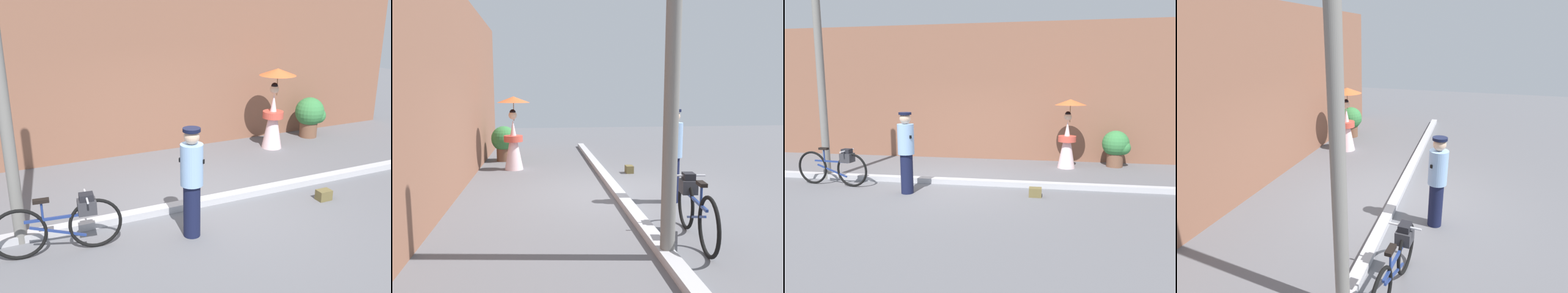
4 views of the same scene
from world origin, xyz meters
The scene contains 9 objects.
ground_plane centered at (0.00, 0.00, 0.00)m, with size 30.00×30.00×0.00m, color slate.
building_wall centered at (0.00, 3.31, 2.07)m, with size 14.00×0.40×4.15m, color brown.
sidewalk_curb centered at (0.00, 0.00, 0.06)m, with size 14.00×0.20×0.12m, color #B2B2B7.
bicycle_near_officer centered at (-2.52, -0.59, 0.46)m, with size 1.81×0.48×0.87m.
person_officer centered at (-0.68, -0.90, 0.92)m, with size 0.34×0.34×1.72m.
person_with_parasol centered at (2.84, 2.19, 0.99)m, with size 0.85×0.85×1.92m.
potted_plant_by_door centered at (4.21, 2.55, 0.59)m, with size 0.76×0.74×1.03m.
backpack_on_pavement centered at (2.01, -0.72, 0.10)m, with size 0.26×0.18×0.19m.
utility_pole centered at (-3.09, -0.02, 2.40)m, with size 0.18×0.18×4.80m, color slate.
Camera 2 is at (-7.56, 1.51, 2.03)m, focal length 36.21 mm.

